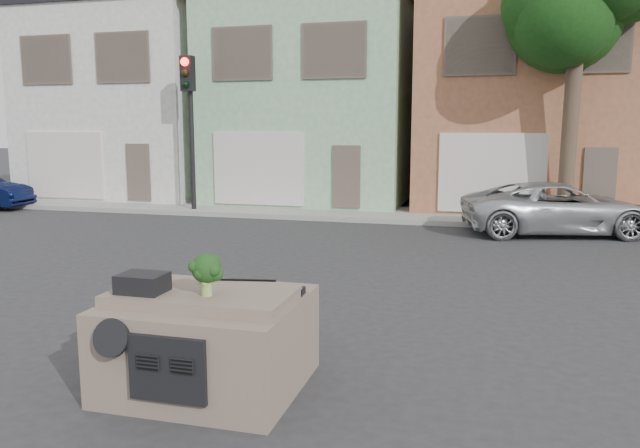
% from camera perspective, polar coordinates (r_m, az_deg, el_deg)
% --- Properties ---
extents(ground_plane, '(120.00, 120.00, 0.00)m').
position_cam_1_polar(ground_plane, '(9.88, -2.49, -7.84)').
color(ground_plane, '#303033').
rests_on(ground_plane, ground).
extents(sidewalk, '(40.00, 3.00, 0.15)m').
position_cam_1_polar(sidewalk, '(19.91, 6.75, 0.86)').
color(sidewalk, gray).
rests_on(sidewalk, ground).
extents(townhouse_white, '(7.20, 8.20, 7.55)m').
position_cam_1_polar(townhouse_white, '(27.32, -15.59, 10.55)').
color(townhouse_white, silver).
rests_on(townhouse_white, ground).
extents(townhouse_mint, '(7.20, 8.20, 7.55)m').
position_cam_1_polar(townhouse_mint, '(24.37, 0.04, 11.11)').
color(townhouse_mint, '#90BD92').
rests_on(townhouse_mint, ground).
extents(townhouse_tan, '(7.20, 8.20, 7.55)m').
position_cam_1_polar(townhouse_tan, '(23.55, 18.27, 10.74)').
color(townhouse_tan, '#9D6243').
rests_on(townhouse_tan, ground).
extents(silver_pickup, '(5.37, 3.38, 1.38)m').
position_cam_1_polar(silver_pickup, '(17.81, 20.84, -0.86)').
color(silver_pickup, '#BABDC3').
rests_on(silver_pickup, ground).
extents(traffic_signal, '(0.40, 0.40, 5.10)m').
position_cam_1_polar(traffic_signal, '(20.75, -11.77, 7.92)').
color(traffic_signal, black).
rests_on(traffic_signal, ground).
extents(tree_near, '(4.40, 4.00, 8.50)m').
position_cam_1_polar(tree_near, '(18.97, 22.14, 12.53)').
color(tree_near, '#143910').
rests_on(tree_near, ground).
extents(car_dashboard, '(2.00, 1.80, 1.12)m').
position_cam_1_polar(car_dashboard, '(7.05, -10.08, -10.16)').
color(car_dashboard, '#786458').
rests_on(car_dashboard, ground).
extents(instrument_hump, '(0.48, 0.38, 0.20)m').
position_cam_1_polar(instrument_hump, '(6.83, -15.92, -5.20)').
color(instrument_hump, black).
rests_on(instrument_hump, car_dashboard).
extents(wiper_arm, '(0.69, 0.15, 0.02)m').
position_cam_1_polar(wiper_arm, '(7.11, -6.85, -5.11)').
color(wiper_arm, black).
rests_on(wiper_arm, car_dashboard).
extents(broccoli, '(0.48, 0.48, 0.45)m').
position_cam_1_polar(broccoli, '(6.52, -10.35, -4.54)').
color(broccoli, '#153411').
rests_on(broccoli, car_dashboard).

